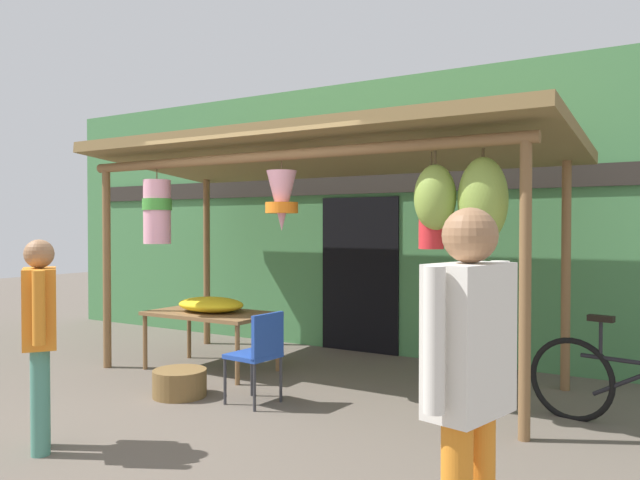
# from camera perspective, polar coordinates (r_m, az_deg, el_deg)

# --- Properties ---
(ground_plane) EXTENTS (30.00, 30.00, 0.00)m
(ground_plane) POSITION_cam_1_polar(r_m,az_deg,el_deg) (5.98, -7.66, -14.48)
(ground_plane) COLOR #60564C
(shop_facade) EXTENTS (10.92, 0.29, 3.49)m
(shop_facade) POSITION_cam_1_polar(r_m,az_deg,el_deg) (8.10, 4.73, 2.11)
(shop_facade) COLOR #47844C
(shop_facade) RESTS_ON ground_plane
(market_stall_canopy) EXTENTS (5.18, 2.20, 2.58)m
(market_stall_canopy) POSITION_cam_1_polar(r_m,az_deg,el_deg) (6.46, 0.20, 6.91)
(market_stall_canopy) COLOR brown
(market_stall_canopy) RESTS_ON ground_plane
(display_table) EXTENTS (1.44, 0.81, 0.66)m
(display_table) POSITION_cam_1_polar(r_m,az_deg,el_deg) (7.14, -10.00, -7.00)
(display_table) COLOR brown
(display_table) RESTS_ON ground_plane
(flower_heap_on_table) EXTENTS (0.82, 0.57, 0.17)m
(flower_heap_on_table) POSITION_cam_1_polar(r_m,az_deg,el_deg) (7.13, -9.95, -5.86)
(flower_heap_on_table) COLOR yellow
(flower_heap_on_table) RESTS_ON display_table
(folding_chair) EXTENTS (0.43, 0.43, 0.84)m
(folding_chair) POSITION_cam_1_polar(r_m,az_deg,el_deg) (5.74, -5.60, -10.00)
(folding_chair) COLOR #2347A8
(folding_chair) RESTS_ON ground_plane
(wicker_basket_by_table) EXTENTS (0.51, 0.51, 0.26)m
(wicker_basket_by_table) POSITION_cam_1_polar(r_m,az_deg,el_deg) (6.21, -12.77, -12.69)
(wicker_basket_by_table) COLOR brown
(wicker_basket_by_table) RESTS_ON ground_plane
(parked_bicycle) EXTENTS (1.73, 0.49, 0.92)m
(parked_bicycle) POSITION_cam_1_polar(r_m,az_deg,el_deg) (5.60, 27.17, -12.03)
(parked_bicycle) COLOR black
(parked_bicycle) RESTS_ON ground_plane
(vendor_in_orange) EXTENTS (0.50, 0.41, 1.53)m
(vendor_in_orange) POSITION_cam_1_polar(r_m,az_deg,el_deg) (4.93, -24.36, -7.35)
(vendor_in_orange) COLOR #4C8E7A
(vendor_in_orange) RESTS_ON ground_plane
(customer_foreground) EXTENTS (0.30, 0.58, 1.70)m
(customer_foreground) POSITION_cam_1_polar(r_m,az_deg,el_deg) (2.69, 13.55, -11.95)
(customer_foreground) COLOR orange
(customer_foreground) RESTS_ON ground_plane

